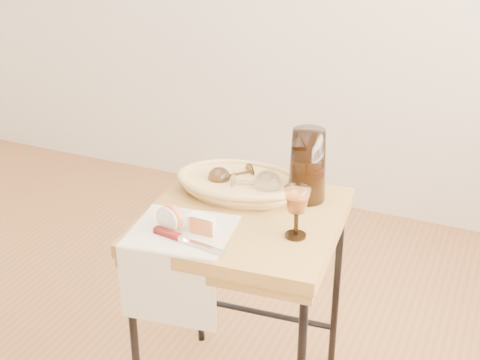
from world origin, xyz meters
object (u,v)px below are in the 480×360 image
at_px(side_table, 243,314).
at_px(goblet_lying_a, 233,176).
at_px(table_knife, 186,239).
at_px(apple_half, 172,217).
at_px(pitcher, 308,165).
at_px(tea_towel, 182,231).
at_px(wine_goblet, 297,213).
at_px(bread_basket, 240,185).
at_px(goblet_lying_b, 253,183).

xyz_separation_m(side_table, goblet_lying_a, (-0.10, 0.14, 0.40)).
bearing_deg(table_knife, apple_half, 151.78).
relative_size(pitcher, table_knife, 1.20).
xyz_separation_m(side_table, tea_towel, (-0.11, -0.16, 0.36)).
distance_m(pitcher, wine_goblet, 0.24).
bearing_deg(bread_basket, tea_towel, -105.49).
bearing_deg(table_knife, pitcher, 69.69).
relative_size(tea_towel, table_knife, 1.25).
bearing_deg(goblet_lying_a, wine_goblet, 95.68).
bearing_deg(wine_goblet, side_table, 162.61).
relative_size(wine_goblet, apple_half, 1.85).
distance_m(goblet_lying_b, table_knife, 0.32).
xyz_separation_m(tea_towel, wine_goblet, (0.30, 0.10, 0.07)).
xyz_separation_m(wine_goblet, table_knife, (-0.26, -0.15, -0.06)).
distance_m(side_table, pitcher, 0.51).
relative_size(side_table, goblet_lying_a, 6.15).
bearing_deg(goblet_lying_b, pitcher, 11.24).
xyz_separation_m(bread_basket, goblet_lying_a, (-0.03, 0.02, 0.02)).
xyz_separation_m(bread_basket, pitcher, (0.20, 0.05, 0.08)).
height_order(goblet_lying_a, table_knife, goblet_lying_a).
bearing_deg(bread_basket, side_table, -68.12).
height_order(goblet_lying_b, table_knife, goblet_lying_b).
xyz_separation_m(side_table, apple_half, (-0.14, -0.16, 0.40)).
relative_size(wine_goblet, table_knife, 0.68).
relative_size(side_table, apple_half, 8.80).
bearing_deg(bread_basket, wine_goblet, -41.76).
height_order(tea_towel, table_knife, table_knife).
relative_size(side_table, pitcher, 2.70).
relative_size(goblet_lying_b, table_knife, 0.63).
distance_m(goblet_lying_a, wine_goblet, 0.34).
height_order(goblet_lying_b, pitcher, pitcher).
height_order(tea_towel, goblet_lying_b, goblet_lying_b).
bearing_deg(goblet_lying_b, bread_basket, 143.82).
height_order(bread_basket, goblet_lying_a, goblet_lying_a).
distance_m(bread_basket, goblet_lying_b, 0.06).
xyz_separation_m(bread_basket, wine_goblet, (0.25, -0.18, 0.05)).
height_order(pitcher, apple_half, pitcher).
relative_size(tea_towel, goblet_lying_a, 2.39).
xyz_separation_m(goblet_lying_b, apple_half, (-0.13, -0.27, -0.01)).
relative_size(bread_basket, goblet_lying_b, 2.58).
distance_m(side_table, goblet_lying_b, 0.42).
bearing_deg(pitcher, apple_half, -145.23).
height_order(tea_towel, apple_half, apple_half).
bearing_deg(goblet_lying_a, apple_half, 32.27).
xyz_separation_m(pitcher, wine_goblet, (0.05, -0.23, -0.04)).
bearing_deg(bread_basket, goblet_lying_b, -27.22).
bearing_deg(bread_basket, table_knife, -97.19).
xyz_separation_m(tea_towel, apple_half, (-0.03, -0.00, 0.04)).
bearing_deg(side_table, bread_basket, 117.30).
distance_m(bread_basket, apple_half, 0.30).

